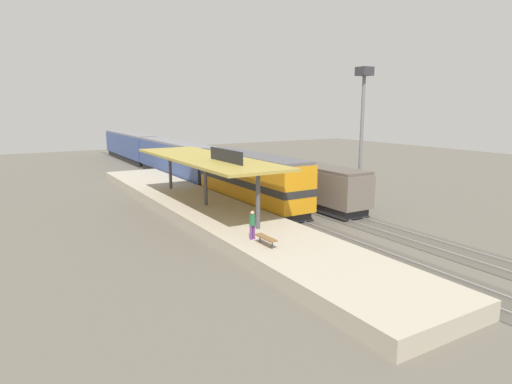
# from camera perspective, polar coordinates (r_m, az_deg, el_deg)

# --- Properties ---
(ground_plane) EXTENTS (120.00, 120.00, 0.00)m
(ground_plane) POSITION_cam_1_polar(r_m,az_deg,el_deg) (38.07, 2.56, -1.86)
(ground_plane) COLOR #5B564C
(track_near) EXTENTS (3.20, 110.00, 0.16)m
(track_near) POSITION_cam_1_polar(r_m,az_deg,el_deg) (37.02, -0.03, -2.17)
(track_near) COLOR #4E4941
(track_near) RESTS_ON ground
(track_far) EXTENTS (3.20, 110.00, 0.16)m
(track_far) POSITION_cam_1_polar(r_m,az_deg,el_deg) (39.52, 5.71, -1.37)
(track_far) COLOR #4E4941
(track_far) RESTS_ON ground
(platform) EXTENTS (6.00, 44.00, 0.90)m
(platform) POSITION_cam_1_polar(r_m,az_deg,el_deg) (34.86, -6.55, -2.38)
(platform) COLOR #A89E89
(platform) RESTS_ON ground
(station_canopy) EXTENTS (5.20, 18.00, 4.70)m
(station_canopy) POSITION_cam_1_polar(r_m,az_deg,el_deg) (34.06, -6.63, 4.28)
(station_canopy) COLOR #47474C
(station_canopy) RESTS_ON platform
(platform_bench) EXTENTS (0.44, 1.70, 0.50)m
(platform_bench) POSITION_cam_1_polar(r_m,az_deg,el_deg) (24.45, 1.31, -6.03)
(platform_bench) COLOR #333338
(platform_bench) RESTS_ON platform
(locomotive) EXTENTS (2.93, 14.43, 4.44)m
(locomotive) POSITION_cam_1_polar(r_m,az_deg,el_deg) (37.27, -0.70, 1.65)
(locomotive) COLOR #28282D
(locomotive) RESTS_ON track_near
(passenger_carriage_front) EXTENTS (2.90, 20.00, 4.24)m
(passenger_carriage_front) POSITION_cam_1_polar(r_m,az_deg,el_deg) (53.47, -10.46, 4.25)
(passenger_carriage_front) COLOR #28282D
(passenger_carriage_front) RESTS_ON track_near
(passenger_carriage_rear) EXTENTS (2.90, 20.00, 4.24)m
(passenger_carriage_rear) POSITION_cam_1_polar(r_m,az_deg,el_deg) (73.23, -16.21, 5.81)
(passenger_carriage_rear) COLOR #28282D
(passenger_carriage_rear) RESTS_ON track_near
(freight_car) EXTENTS (2.80, 12.00, 3.54)m
(freight_car) POSITION_cam_1_polar(r_m,az_deg,el_deg) (37.81, 7.30, 1.02)
(freight_car) COLOR #28282D
(freight_car) RESTS_ON track_far
(light_mast) EXTENTS (1.10, 1.10, 11.70)m
(light_mast) POSITION_cam_1_polar(r_m,az_deg,el_deg) (37.52, 13.80, 10.58)
(light_mast) COLOR slate
(light_mast) RESTS_ON ground
(person_waiting) EXTENTS (0.34, 0.34, 1.71)m
(person_waiting) POSITION_cam_1_polar(r_m,az_deg,el_deg) (25.43, -0.48, -4.15)
(person_waiting) COLOR #663375
(person_waiting) RESTS_ON platform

